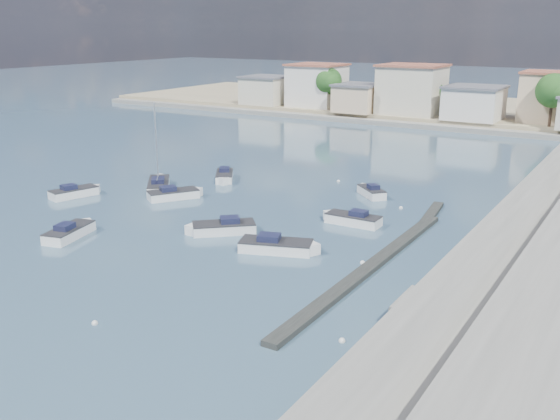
% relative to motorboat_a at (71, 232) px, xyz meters
% --- Properties ---
extents(ground, '(400.00, 400.00, 0.00)m').
position_rel_motorboat_a_xyz_m(ground, '(15.87, 36.13, -0.38)').
color(ground, '#2D425A').
rests_on(ground, ground).
extents(seawall_walkway, '(5.00, 90.00, 1.80)m').
position_rel_motorboat_a_xyz_m(seawall_walkway, '(34.37, 9.13, 0.52)').
color(seawall_walkway, slate).
rests_on(seawall_walkway, ground).
extents(breakwater, '(2.00, 31.02, 0.35)m').
position_rel_motorboat_a_xyz_m(breakwater, '(22.78, 8.82, -0.21)').
color(breakwater, black).
rests_on(breakwater, ground).
extents(far_shore_land, '(160.00, 40.00, 1.40)m').
position_rel_motorboat_a_xyz_m(far_shore_land, '(15.87, 88.13, 0.32)').
color(far_shore_land, gray).
rests_on(far_shore_land, ground).
extents(far_shore_quay, '(160.00, 2.50, 0.80)m').
position_rel_motorboat_a_xyz_m(far_shore_quay, '(15.87, 67.13, 0.02)').
color(far_shore_quay, slate).
rests_on(far_shore_quay, ground).
extents(shore_trees, '(74.56, 38.32, 7.92)m').
position_rel_motorboat_a_xyz_m(shore_trees, '(24.21, 64.25, 5.84)').
color(shore_trees, '#38281E').
rests_on(shore_trees, ground).
extents(motorboat_a, '(2.91, 5.24, 1.48)m').
position_rel_motorboat_a_xyz_m(motorboat_a, '(0.00, 0.00, 0.00)').
color(motorboat_a, white).
rests_on(motorboat_a, ground).
extents(motorboat_b, '(4.26, 5.03, 1.48)m').
position_rel_motorboat_a_xyz_m(motorboat_b, '(-0.49, 13.06, -0.00)').
color(motorboat_b, white).
rests_on(motorboat_b, ground).
extents(motorboat_c, '(5.14, 1.84, 1.48)m').
position_rel_motorboat_a_xyz_m(motorboat_c, '(17.33, 14.56, 0.00)').
color(motorboat_c, white).
rests_on(motorboat_c, ground).
extents(motorboat_d, '(5.07, 4.86, 1.48)m').
position_rel_motorboat_a_xyz_m(motorboat_d, '(9.46, 6.90, -0.00)').
color(motorboat_d, white).
rests_on(motorboat_d, ground).
extents(motorboat_e, '(2.94, 5.08, 1.48)m').
position_rel_motorboat_a_xyz_m(motorboat_e, '(-9.28, 8.54, -0.00)').
color(motorboat_e, white).
rests_on(motorboat_e, ground).
extents(motorboat_f, '(3.79, 3.65, 1.48)m').
position_rel_motorboat_a_xyz_m(motorboat_f, '(15.09, 23.80, -0.00)').
color(motorboat_f, white).
rests_on(motorboat_f, ground).
extents(motorboat_g, '(3.95, 4.70, 1.48)m').
position_rel_motorboat_a_xyz_m(motorboat_g, '(-0.90, 21.44, 0.00)').
color(motorboat_g, white).
rests_on(motorboat_g, ground).
extents(motorboat_h, '(5.97, 3.80, 1.48)m').
position_rel_motorboat_a_xyz_m(motorboat_h, '(15.82, 5.71, -0.00)').
color(motorboat_h, white).
rests_on(motorboat_h, ground).
extents(sailboat, '(5.36, 5.89, 9.00)m').
position_rel_motorboat_a_xyz_m(sailboat, '(-4.57, 15.16, 0.03)').
color(sailboat, white).
rests_on(sailboat, ground).
extents(mooring_buoys, '(16.24, 37.23, 0.36)m').
position_rel_motorboat_a_xyz_m(mooring_buoys, '(17.56, 10.64, -0.33)').
color(mooring_buoys, silver).
rests_on(mooring_buoys, ground).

